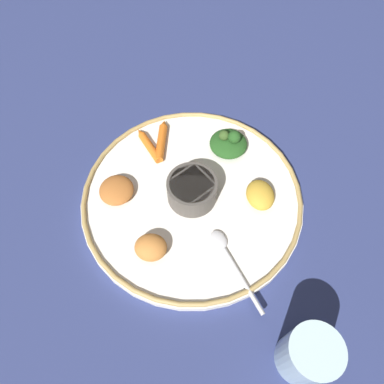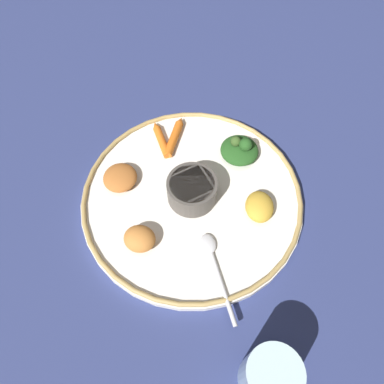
# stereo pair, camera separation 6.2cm
# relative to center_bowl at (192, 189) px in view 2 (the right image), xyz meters

# --- Properties ---
(ground_plane) EXTENTS (2.40, 2.40, 0.00)m
(ground_plane) POSITION_rel_center_bowl_xyz_m (0.00, 0.00, -0.04)
(ground_plane) COLOR navy
(platter) EXTENTS (0.38, 0.38, 0.01)m
(platter) POSITION_rel_center_bowl_xyz_m (0.00, 0.00, -0.03)
(platter) COLOR white
(platter) RESTS_ON ground_plane
(platter_rim) EXTENTS (0.37, 0.37, 0.01)m
(platter_rim) POSITION_rel_center_bowl_xyz_m (0.00, 0.00, -0.02)
(platter_rim) COLOR tan
(platter_rim) RESTS_ON platter
(center_bowl) EXTENTS (0.08, 0.08, 0.04)m
(center_bowl) POSITION_rel_center_bowl_xyz_m (0.00, 0.00, 0.00)
(center_bowl) COLOR #4C4742
(center_bowl) RESTS_ON platter
(spoon) EXTENTS (0.04, 0.15, 0.01)m
(spoon) POSITION_rel_center_bowl_xyz_m (0.02, -0.12, -0.02)
(spoon) COLOR silver
(spoon) RESTS_ON platter
(greens_pile) EXTENTS (0.09, 0.09, 0.04)m
(greens_pile) POSITION_rel_center_bowl_xyz_m (0.09, 0.08, -0.01)
(greens_pile) COLOR #23511E
(greens_pile) RESTS_ON platter
(carrot_near_spoon) EXTENTS (0.05, 0.09, 0.02)m
(carrot_near_spoon) POSITION_rel_center_bowl_xyz_m (-0.02, 0.13, -0.02)
(carrot_near_spoon) COLOR orange
(carrot_near_spoon) RESTS_ON platter
(carrot_outer) EXTENTS (0.03, 0.08, 0.01)m
(carrot_outer) POSITION_rel_center_bowl_xyz_m (-0.05, 0.12, -0.02)
(carrot_outer) COLOR orange
(carrot_outer) RESTS_ON platter
(mound_chickpea) EXTENTS (0.07, 0.07, 0.02)m
(mound_chickpea) POSITION_rel_center_bowl_xyz_m (-0.12, 0.04, -0.01)
(mound_chickpea) COLOR #B2662D
(mound_chickpea) RESTS_ON platter
(mound_lentil_yellow) EXTENTS (0.05, 0.06, 0.03)m
(mound_lentil_yellow) POSITION_rel_center_bowl_xyz_m (0.11, -0.04, -0.01)
(mound_lentil_yellow) COLOR gold
(mound_lentil_yellow) RESTS_ON platter
(mound_squash) EXTENTS (0.06, 0.06, 0.03)m
(mound_squash) POSITION_rel_center_bowl_xyz_m (-0.09, -0.08, -0.01)
(mound_squash) COLOR #C67A38
(mound_squash) RESTS_ON platter
(drinking_glass) EXTENTS (0.07, 0.07, 0.09)m
(drinking_glass) POSITION_rel_center_bowl_xyz_m (0.07, -0.29, 0.00)
(drinking_glass) COLOR silver
(drinking_glass) RESTS_ON ground_plane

